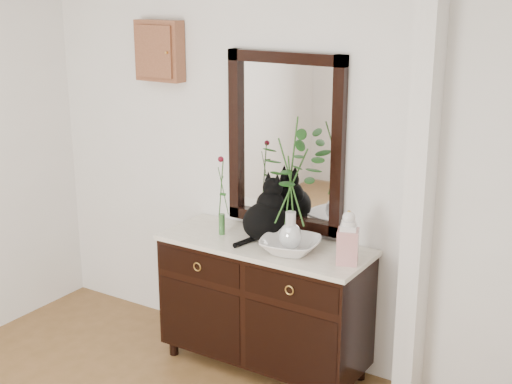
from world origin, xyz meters
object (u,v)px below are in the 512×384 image
Objects in this scene: cat at (265,209)px; ginger_jar at (348,237)px; sideboard at (264,299)px; lotus_bowl at (290,245)px.

cat reaches higher than ginger_jar.
ginger_jar reaches higher than sideboard.
ginger_jar is (0.57, -0.03, 0.54)m from sideboard.
ginger_jar is (0.36, 0.03, 0.12)m from lotus_bowl.
ginger_jar is at bearing 4.32° from lotus_bowl.
sideboard is at bearing 176.93° from ginger_jar.
cat is 1.10× the size of lotus_bowl.
ginger_jar is at bearing -3.07° from sideboard.
ginger_jar is at bearing 0.97° from cat.
sideboard is 0.58m from cat.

